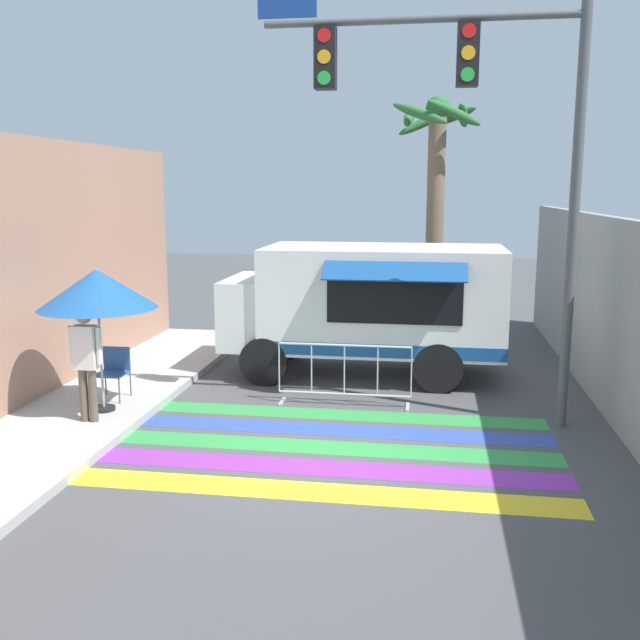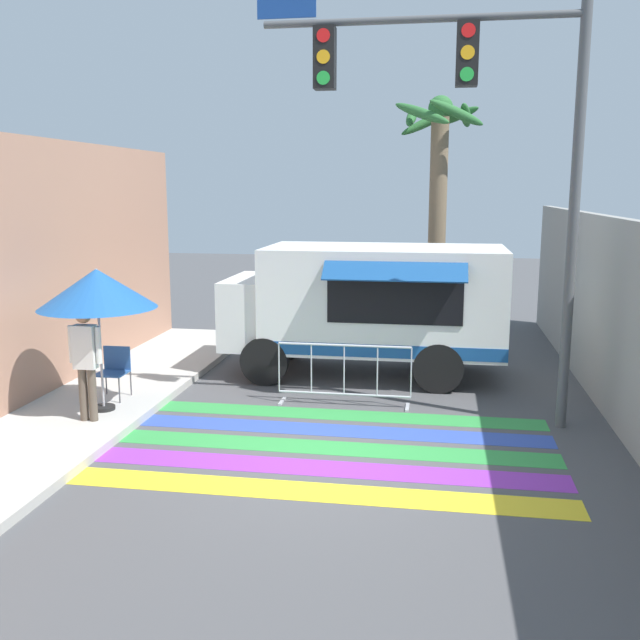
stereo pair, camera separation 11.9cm
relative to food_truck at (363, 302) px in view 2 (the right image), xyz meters
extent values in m
plane|color=#4C4C4F|center=(0.01, -4.73, -1.47)|extent=(60.00, 60.00, 0.00)
cube|color=gray|center=(4.27, -1.73, 0.13)|extent=(0.20, 16.00, 3.20)
cube|color=yellow|center=(0.01, -5.70, -1.47)|extent=(6.40, 0.56, 0.01)
cube|color=purple|center=(0.01, -4.94, -1.47)|extent=(6.40, 0.56, 0.01)
cube|color=green|center=(0.01, -4.18, -1.47)|extent=(6.40, 0.56, 0.01)
cube|color=#334FB2|center=(0.01, -3.42, -1.47)|extent=(6.40, 0.56, 0.01)
cube|color=green|center=(0.01, -2.66, -1.47)|extent=(6.40, 0.56, 0.01)
cube|color=white|center=(0.42, 0.01, 0.09)|extent=(4.58, 2.31, 1.98)
cube|color=white|center=(-1.87, 0.01, -0.24)|extent=(1.62, 2.13, 1.34)
cube|color=#1E232D|center=(-2.63, 0.01, 0.10)|extent=(0.06, 1.85, 0.51)
cube|color=black|center=(0.69, -1.17, 0.23)|extent=(2.43, 0.03, 0.89)
cube|color=#194C8C|center=(0.69, -1.37, 0.76)|extent=(2.53, 0.43, 0.31)
cube|color=#194C8C|center=(0.42, -1.16, -0.73)|extent=(4.58, 0.01, 0.24)
cylinder|color=black|center=(-1.74, -1.06, -1.02)|extent=(0.91, 0.22, 0.91)
cylinder|color=black|center=(-1.74, 1.07, -1.02)|extent=(0.91, 0.22, 0.91)
cylinder|color=black|center=(1.50, -1.06, -1.02)|extent=(0.91, 0.22, 0.91)
cylinder|color=black|center=(1.50, 1.07, -1.02)|extent=(0.91, 0.22, 0.91)
cylinder|color=#515456|center=(3.40, -2.66, 1.74)|extent=(0.16, 0.16, 6.42)
cylinder|color=#515456|center=(1.06, -2.66, 4.62)|extent=(4.66, 0.11, 0.11)
cube|color=black|center=(1.76, -2.69, 4.11)|extent=(0.32, 0.28, 0.90)
cylinder|color=red|center=(1.76, -2.83, 4.41)|extent=(0.20, 0.02, 0.20)
cylinder|color=#F2A519|center=(1.76, -2.83, 4.11)|extent=(0.20, 0.02, 0.20)
cylinder|color=green|center=(1.76, -2.83, 3.81)|extent=(0.20, 0.02, 0.20)
cube|color=black|center=(-0.34, -2.69, 4.11)|extent=(0.32, 0.28, 0.90)
cylinder|color=red|center=(-0.34, -2.83, 4.41)|extent=(0.20, 0.02, 0.20)
cylinder|color=#F2A519|center=(-0.34, -2.83, 4.11)|extent=(0.20, 0.02, 0.20)
cylinder|color=green|center=(-0.34, -2.83, 3.81)|extent=(0.20, 0.02, 0.20)
cube|color=navy|center=(-0.92, -2.68, 4.84)|extent=(0.90, 0.02, 0.28)
cylinder|color=black|center=(-3.84, -3.40, -1.31)|extent=(0.36, 0.36, 0.06)
cylinder|color=#B2B2B7|center=(-3.84, -3.40, -0.20)|extent=(0.04, 0.04, 2.30)
cone|color=#1E59A5|center=(-3.84, -3.40, 0.64)|extent=(1.86, 1.86, 0.63)
cylinder|color=#4C4C51|center=(-4.20, -3.02, -1.13)|extent=(0.02, 0.02, 0.43)
cylinder|color=#4C4C51|center=(-3.75, -3.02, -1.13)|extent=(0.02, 0.02, 0.43)
cylinder|color=#4C4C51|center=(-4.20, -2.56, -1.13)|extent=(0.02, 0.02, 0.43)
cylinder|color=#4C4C51|center=(-3.75, -2.56, -1.13)|extent=(0.02, 0.02, 0.43)
cube|color=#2D5999|center=(-3.97, -2.79, -0.90)|extent=(0.48, 0.48, 0.03)
cube|color=#2D5999|center=(-3.97, -2.56, -0.68)|extent=(0.48, 0.03, 0.41)
cylinder|color=brown|center=(-3.89, -3.95, -0.93)|extent=(0.13, 0.13, 0.83)
cylinder|color=brown|center=(-3.74, -3.95, -0.93)|extent=(0.13, 0.13, 0.83)
cube|color=silver|center=(-3.82, -3.95, -0.18)|extent=(0.34, 0.20, 0.67)
cylinder|color=silver|center=(-4.04, -3.95, -0.14)|extent=(0.09, 0.09, 0.57)
cylinder|color=silver|center=(-3.60, -3.95, -0.14)|extent=(0.09, 0.09, 0.57)
sphere|color=#9E7051|center=(-3.82, -3.95, 0.30)|extent=(0.23, 0.23, 0.23)
cylinder|color=#B7BABF|center=(-0.09, -2.10, -0.42)|extent=(2.27, 0.04, 0.04)
cylinder|color=#B7BABF|center=(-0.09, -2.10, -1.28)|extent=(2.27, 0.04, 0.04)
cylinder|color=#B7BABF|center=(-1.22, -2.10, -0.85)|extent=(0.02, 0.02, 0.86)
cylinder|color=#B7BABF|center=(-0.66, -2.10, -0.85)|extent=(0.02, 0.02, 0.86)
cylinder|color=#B7BABF|center=(-0.09, -2.10, -0.85)|extent=(0.02, 0.02, 0.86)
cylinder|color=#B7BABF|center=(0.48, -2.10, -0.85)|extent=(0.02, 0.02, 0.86)
cylinder|color=#B7BABF|center=(1.04, -2.10, -0.85)|extent=(0.02, 0.02, 0.86)
cube|color=#B7BABF|center=(-1.17, -2.10, -1.46)|extent=(0.06, 0.44, 0.03)
cube|color=#B7BABF|center=(0.99, -2.10, -1.46)|extent=(0.06, 0.44, 0.03)
cylinder|color=#7A664C|center=(1.39, 4.40, 1.24)|extent=(0.44, 0.44, 5.43)
sphere|color=#2D6B33|center=(1.39, 4.40, 4.11)|extent=(0.60, 0.60, 0.60)
ellipsoid|color=#2D6B33|center=(1.99, 4.32, 3.92)|extent=(0.39, 1.24, 0.64)
ellipsoid|color=#2D6B33|center=(1.75, 4.96, 3.95)|extent=(1.28, 0.94, 0.58)
ellipsoid|color=#2D6B33|center=(1.12, 5.16, 3.88)|extent=(1.56, 0.75, 0.91)
ellipsoid|color=#2D6B33|center=(0.69, 4.44, 3.91)|extent=(0.33, 1.40, 0.72)
ellipsoid|color=#2D6B33|center=(0.95, 3.72, 3.93)|extent=(1.48, 1.07, 0.75)
ellipsoid|color=#2D6B33|center=(1.77, 3.73, 3.92)|extent=(1.44, 0.96, 0.73)
camera|label=1|loc=(1.31, -13.79, 2.19)|focal=40.00mm
camera|label=2|loc=(1.43, -13.77, 2.19)|focal=40.00mm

